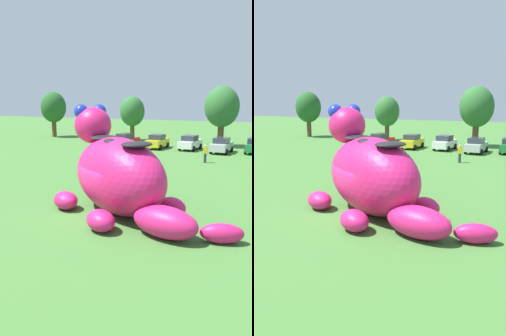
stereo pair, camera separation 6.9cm
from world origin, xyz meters
The scene contains 10 objects.
ground_plane centered at (0.00, 0.00, 0.00)m, with size 160.00×160.00×0.00m, color #427533.
giant_inflatable_creature centered at (1.28, 1.07, 2.08)m, with size 10.81×7.82×5.70m.
car_red centered at (-8.79, 24.98, 0.86)m, with size 2.49×4.34×1.72m.
car_yellow centered at (-4.78, 25.45, 0.86)m, with size 2.07×4.17×1.72m.
car_white centered at (-0.85, 25.86, 0.86)m, with size 2.24×4.25×1.72m.
car_silver centered at (2.95, 24.84, 0.86)m, with size 2.20×4.23×1.72m.
tree_far_left centered at (-23.99, 31.56, 4.56)m, with size 3.93×3.93×6.98m.
tree_left centered at (-10.83, 32.00, 4.11)m, with size 3.54×3.54×6.29m.
tree_mid_left centered at (1.95, 30.19, 4.92)m, with size 4.24×4.24×7.53m.
spectator_by_cars centered at (2.50, 17.96, 0.85)m, with size 0.38×0.26×1.71m.
Camera 1 is at (9.02, -15.70, 6.06)m, focal length 38.23 mm.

